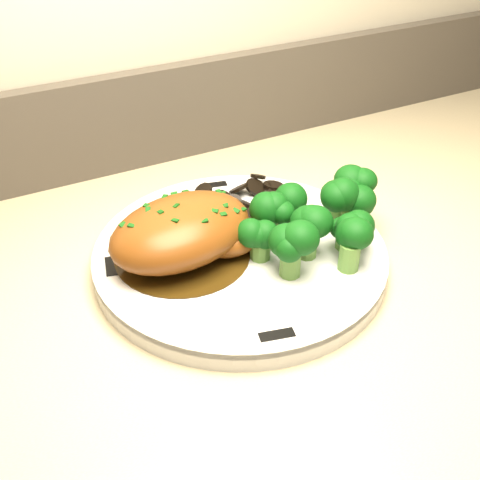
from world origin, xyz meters
name	(u,v)px	position (x,y,z in m)	size (l,w,h in m)	color
plate	(240,256)	(0.25, 1.75, 0.97)	(0.29, 0.29, 0.02)	silver
rim_accent_0	(214,185)	(0.27, 1.87, 0.98)	(0.03, 0.01, 0.00)	black
rim_accent_1	(111,267)	(0.12, 1.77, 0.98)	(0.03, 0.01, 0.00)	black
rim_accent_2	(277,335)	(0.22, 1.62, 0.98)	(0.03, 0.01, 0.00)	black
rim_accent_3	(358,230)	(0.37, 1.72, 0.98)	(0.03, 0.01, 0.00)	black
gravy_pool	(183,255)	(0.19, 1.76, 0.98)	(0.13, 0.13, 0.00)	#362409
chicken_breast	(187,232)	(0.20, 1.76, 1.01)	(0.16, 0.12, 0.06)	brown
mushroom_pile	(242,204)	(0.28, 1.81, 0.99)	(0.09, 0.07, 0.02)	black
broccoli_florets	(317,221)	(0.32, 1.72, 1.01)	(0.15, 0.12, 0.05)	#62963F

